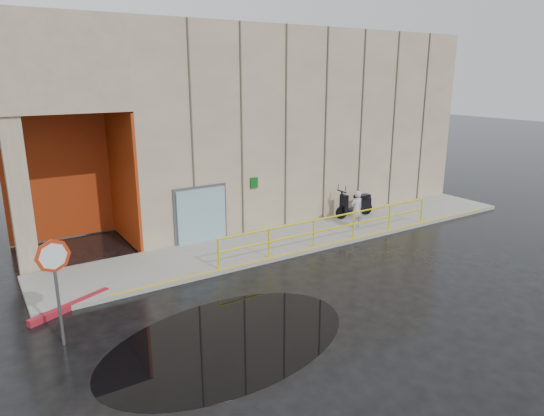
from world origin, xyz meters
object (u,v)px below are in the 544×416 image
(person, at_px, (357,209))
(stop_sign, at_px, (55,269))
(scooter, at_px, (355,197))
(red_curb, at_px, (71,306))

(person, distance_m, stop_sign, 12.07)
(person, distance_m, scooter, 1.58)
(stop_sign, distance_m, red_curb, 2.62)
(person, height_order, red_curb, person)
(person, bearing_deg, red_curb, 8.32)
(stop_sign, bearing_deg, red_curb, 86.94)
(red_curb, bearing_deg, scooter, 10.16)
(scooter, height_order, stop_sign, stop_sign)
(scooter, relative_size, stop_sign, 0.74)
(person, relative_size, stop_sign, 0.58)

